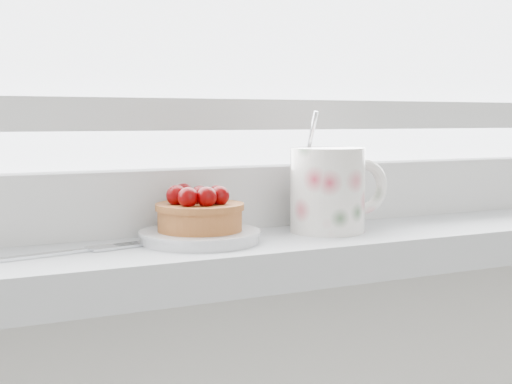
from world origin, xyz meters
TOP-DOWN VIEW (x-y plane):
  - saucer at (-0.06, 1.89)m, footprint 0.12×0.12m
  - raspberry_tart at (-0.06, 1.89)m, footprint 0.09×0.09m
  - floral_mug at (0.10, 1.89)m, footprint 0.12×0.09m
  - fork at (-0.20, 1.88)m, footprint 0.18×0.05m

SIDE VIEW (x-z plane):
  - fork at x=-0.20m, z-range 0.94..0.94m
  - saucer at x=-0.06m, z-range 0.94..0.95m
  - raspberry_tart at x=-0.06m, z-range 0.95..1.00m
  - floral_mug at x=0.10m, z-range 0.92..1.06m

